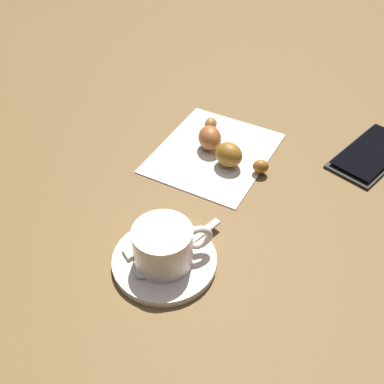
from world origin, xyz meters
TOP-DOWN VIEW (x-y plane):
  - ground_plane at (0.00, 0.00)m, footprint 1.80×1.80m
  - saucer at (0.12, -0.02)m, footprint 0.12×0.12m
  - espresso_cup at (0.12, -0.02)m, footprint 0.07×0.09m
  - teaspoon at (0.12, -0.02)m, footprint 0.12×0.08m
  - sugar_packet at (0.11, -0.04)m, footprint 0.06×0.06m
  - napkin at (-0.10, -0.02)m, footprint 0.22×0.20m
  - croissant at (-0.10, -0.00)m, footprint 0.12×0.12m
  - cell_phone at (-0.16, 0.21)m, footprint 0.17×0.13m

SIDE VIEW (x-z plane):
  - ground_plane at x=0.00m, z-range 0.00..0.00m
  - napkin at x=-0.10m, z-range 0.00..0.00m
  - saucer at x=0.12m, z-range 0.00..0.01m
  - cell_phone at x=-0.16m, z-range 0.00..0.01m
  - teaspoon at x=0.12m, z-range 0.01..0.02m
  - sugar_packet at x=0.11m, z-range 0.01..0.02m
  - croissant at x=-0.10m, z-range 0.00..0.04m
  - espresso_cup at x=0.12m, z-range 0.01..0.06m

